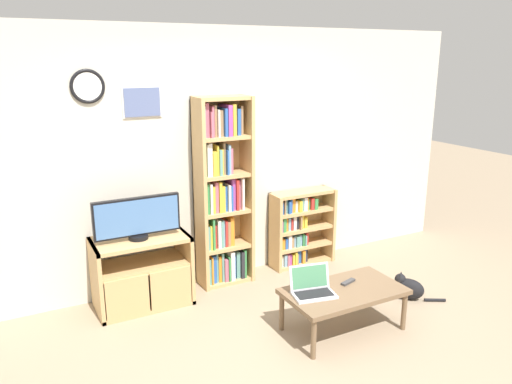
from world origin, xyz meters
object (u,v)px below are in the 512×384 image
television (137,218)px  coffee_table (344,294)px  laptop (312,287)px  remote_near_laptop (348,282)px  bookshelf_tall (221,195)px  tv_stand (143,272)px  cat (407,288)px  bookshelf_short (298,228)px

television → coffee_table: television is taller
laptop → remote_near_laptop: 0.40m
television → bookshelf_tall: bearing=9.2°
tv_stand → cat: (2.32, -1.08, -0.23)m
bookshelf_short → remote_near_laptop: size_ratio=5.17×
television → bookshelf_short: size_ratio=0.93×
television → laptop: size_ratio=2.02×
remote_near_laptop → coffee_table: bearing=-69.0°
tv_stand → remote_near_laptop: bearing=-37.5°
laptop → tv_stand: bearing=144.8°
bookshelf_tall → tv_stand: bearing=-171.2°
tv_stand → television: size_ratio=1.11×
bookshelf_short → remote_near_laptop: bookshelf_short is taller
television → bookshelf_short: 1.90m
television → remote_near_laptop: 1.98m
tv_stand → bookshelf_short: 1.83m
bookshelf_tall → laptop: (0.24, -1.32, -0.50)m
cat → coffee_table: bearing=152.0°
tv_stand → bookshelf_short: bookshelf_short is taller
laptop → bookshelf_short: bearing=73.6°
remote_near_laptop → laptop: bearing=-103.8°
coffee_table → remote_near_laptop: 0.15m
television → remote_near_laptop: television is taller
coffee_table → bookshelf_short: bearing=73.4°
laptop → remote_near_laptop: bearing=14.4°
bookshelf_tall → laptop: 1.43m
coffee_table → remote_near_laptop: (0.11, 0.08, 0.05)m
remote_near_laptop → television: bearing=-143.8°
bookshelf_short → coffee_table: size_ratio=0.84×
bookshelf_tall → coffee_table: bearing=-69.2°
bookshelf_short → coffee_table: 1.47m
bookshelf_short → laptop: bearing=-117.8°
coffee_table → remote_near_laptop: bearing=37.9°
bookshelf_short → cat: size_ratio=1.94×
tv_stand → coffee_table: tv_stand is taller
coffee_table → cat: (0.91, 0.17, -0.23)m
remote_near_laptop → cat: (0.80, 0.09, -0.28)m
remote_near_laptop → cat: 0.85m
bookshelf_short → television: bearing=-174.8°
bookshelf_tall → bookshelf_short: size_ratio=2.26×
bookshelf_tall → bookshelf_short: bookshelf_tall is taller
bookshelf_short → remote_near_laptop: bearing=-103.2°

